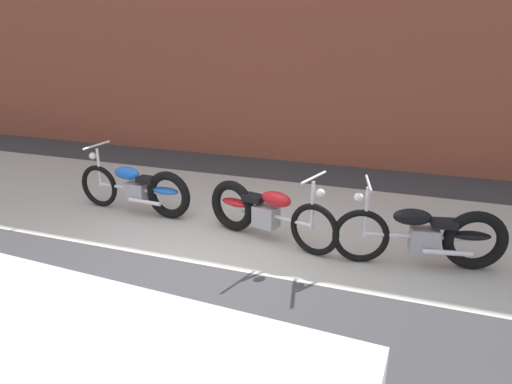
# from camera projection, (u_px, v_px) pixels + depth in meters

# --- Properties ---
(ground_plane) EXTENTS (80.00, 80.00, 0.00)m
(ground_plane) POSITION_uv_depth(u_px,v_px,m) (197.00, 264.00, 5.50)
(ground_plane) COLOR #38383A
(sidewalk_slab) EXTENTS (36.00, 3.50, 0.01)m
(sidewalk_slab) POSITION_uv_depth(u_px,v_px,m) (248.00, 213.00, 7.06)
(sidewalk_slab) COLOR #B2ADA3
(sidewalk_slab) RESTS_ON ground
(brick_building_wall) EXTENTS (36.00, 0.50, 5.06)m
(brick_building_wall) POSITION_uv_depth(u_px,v_px,m) (307.00, 39.00, 9.30)
(brick_building_wall) COLOR brown
(brick_building_wall) RESTS_ON ground
(motorcycle_blue) EXTENTS (2.01, 0.58, 1.03)m
(motorcycle_blue) POSITION_uv_depth(u_px,v_px,m) (141.00, 189.00, 6.94)
(motorcycle_blue) COLOR black
(motorcycle_blue) RESTS_ON ground
(motorcycle_red) EXTENTS (1.95, 0.80, 1.03)m
(motorcycle_red) POSITION_uv_depth(u_px,v_px,m) (261.00, 211.00, 6.07)
(motorcycle_red) COLOR black
(motorcycle_red) RESTS_ON ground
(motorcycle_black) EXTENTS (1.98, 0.68, 1.03)m
(motorcycle_black) POSITION_uv_depth(u_px,v_px,m) (431.00, 236.00, 5.33)
(motorcycle_black) COLOR black
(motorcycle_black) RESTS_ON ground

